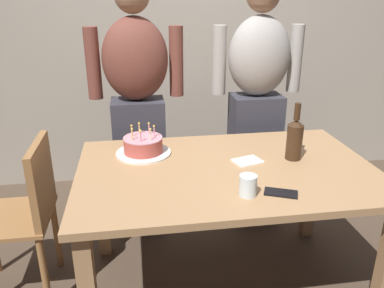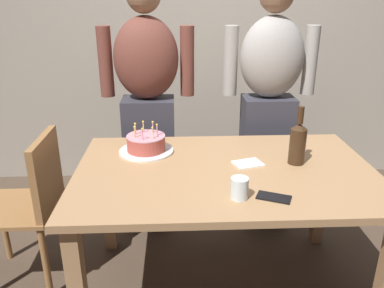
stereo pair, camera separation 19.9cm
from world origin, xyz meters
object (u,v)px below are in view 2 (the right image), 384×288
object	(u,v)px
dining_chair	(32,199)
water_glass_near	(239,188)
cell_phone	(274,197)
person_woman_cardigan	(269,104)
person_man_bearded	(148,105)
napkin_stack	(248,164)
wine_bottle	(298,142)
birthday_cake	(146,145)

from	to	relation	value
dining_chair	water_glass_near	bearing A→B (deg)	67.58
cell_phone	person_woman_cardigan	bearing A→B (deg)	102.48
water_glass_near	person_man_bearded	bearing A→B (deg)	113.73
napkin_stack	water_glass_near	bearing A→B (deg)	-106.37
wine_bottle	napkin_stack	distance (m)	0.27
birthday_cake	person_woman_cardigan	xyz separation A→B (m)	(0.79, 0.48, 0.09)
napkin_stack	person_man_bearded	size ratio (longest dim) A/B	0.09
person_man_bearded	water_glass_near	bearing A→B (deg)	113.73
birthday_cake	person_woman_cardigan	distance (m)	0.92
cell_phone	water_glass_near	bearing A→B (deg)	-159.99
water_glass_near	napkin_stack	world-z (taller)	water_glass_near
wine_bottle	napkin_stack	bearing A→B (deg)	-178.93
napkin_stack	dining_chair	xyz separation A→B (m)	(-1.16, 0.09, -0.23)
person_woman_cardigan	birthday_cake	bearing A→B (deg)	31.32
napkin_stack	person_man_bearded	distance (m)	0.87
dining_chair	napkin_stack	bearing A→B (deg)	85.56
person_man_bearded	birthday_cake	bearing A→B (deg)	91.75
cell_phone	person_woman_cardigan	distance (m)	1.05
napkin_stack	person_man_bearded	bearing A→B (deg)	129.32
napkin_stack	dining_chair	distance (m)	1.18
wine_bottle	cell_phone	bearing A→B (deg)	-119.36
person_man_bearded	napkin_stack	bearing A→B (deg)	129.32
cell_phone	person_man_bearded	xyz separation A→B (m)	(-0.60, 1.03, 0.13)
birthday_cake	wine_bottle	world-z (taller)	wine_bottle
water_glass_near	cell_phone	distance (m)	0.16
birthday_cake	cell_phone	distance (m)	0.80
wine_bottle	person_woman_cardigan	bearing A→B (deg)	89.76
person_woman_cardigan	person_man_bearded	bearing A→B (deg)	0.00
wine_bottle	dining_chair	world-z (taller)	wine_bottle
water_glass_near	person_man_bearded	distance (m)	1.11
dining_chair	person_woman_cardigan	bearing A→B (deg)	112.30
napkin_stack	person_woman_cardigan	distance (m)	0.73
water_glass_near	cell_phone	world-z (taller)	water_glass_near
water_glass_near	cell_phone	xyz separation A→B (m)	(0.15, -0.01, -0.04)
cell_phone	dining_chair	bearing A→B (deg)	-176.47
birthday_cake	person_woman_cardigan	world-z (taller)	person_woman_cardigan
cell_phone	napkin_stack	bearing A→B (deg)	121.39
water_glass_near	wine_bottle	bearing A→B (deg)	44.92
birthday_cake	person_man_bearded	world-z (taller)	person_man_bearded
person_woman_cardigan	dining_chair	xyz separation A→B (m)	(-1.41, -0.58, -0.36)
napkin_stack	person_woman_cardigan	xyz separation A→B (m)	(0.25, 0.67, 0.13)
birthday_cake	napkin_stack	world-z (taller)	birthday_cake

